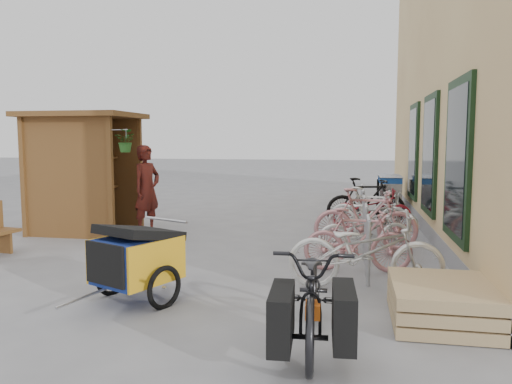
% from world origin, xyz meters
% --- Properties ---
extents(ground, '(80.00, 80.00, 0.00)m').
position_xyz_m(ground, '(0.00, 0.00, 0.00)').
color(ground, gray).
extents(kiosk, '(2.49, 1.65, 2.40)m').
position_xyz_m(kiosk, '(-3.28, 2.47, 1.55)').
color(kiosk, brown).
rests_on(kiosk, ground).
extents(bike_rack, '(0.05, 5.35, 0.86)m').
position_xyz_m(bike_rack, '(2.30, 2.40, 0.52)').
color(bike_rack, '#A5A8AD').
rests_on(bike_rack, ground).
extents(pallet_stack, '(1.00, 1.20, 0.40)m').
position_xyz_m(pallet_stack, '(3.00, -1.40, 0.21)').
color(pallet_stack, tan).
rests_on(pallet_stack, ground).
extents(shopping_carts, '(0.55, 1.85, 0.99)m').
position_xyz_m(shopping_carts, '(3.00, 6.57, 0.58)').
color(shopping_carts, silver).
rests_on(shopping_carts, ground).
extents(child_trailer, '(1.06, 1.60, 0.94)m').
position_xyz_m(child_trailer, '(-0.36, -1.34, 0.52)').
color(child_trailer, navy).
rests_on(child_trailer, ground).
extents(cargo_bike, '(0.77, 1.90, 0.98)m').
position_xyz_m(cargo_bike, '(1.75, -2.25, 0.49)').
color(cargo_bike, black).
rests_on(cargo_bike, ground).
extents(person_kiosk, '(0.64, 0.76, 1.77)m').
position_xyz_m(person_kiosk, '(-1.92, 2.62, 0.88)').
color(person_kiosk, maroon).
rests_on(person_kiosk, ground).
extents(bike_0, '(1.91, 0.69, 1.00)m').
position_xyz_m(bike_0, '(2.25, -0.43, 0.50)').
color(bike_0, silver).
rests_on(bike_0, ground).
extents(bike_1, '(1.53, 0.47, 0.91)m').
position_xyz_m(bike_1, '(2.17, 0.45, 0.46)').
color(bike_1, '#C78185').
rests_on(bike_1, ground).
extents(bike_2, '(1.65, 1.00, 0.82)m').
position_xyz_m(bike_2, '(2.29, 1.51, 0.41)').
color(bike_2, silver).
rests_on(bike_2, ground).
extents(bike_3, '(1.75, 0.49, 1.05)m').
position_xyz_m(bike_3, '(2.31, 1.96, 0.53)').
color(bike_3, '#C78185').
rests_on(bike_3, ground).
extents(bike_4, '(1.80, 1.01, 0.90)m').
position_xyz_m(bike_4, '(2.45, 2.84, 0.45)').
color(bike_4, silver).
rests_on(bike_4, ground).
extents(bike_5, '(1.67, 0.87, 0.96)m').
position_xyz_m(bike_5, '(2.41, 3.10, 0.48)').
color(bike_5, silver).
rests_on(bike_5, ground).
extents(bike_6, '(1.65, 0.61, 0.86)m').
position_xyz_m(bike_6, '(2.48, 3.93, 0.43)').
color(bike_6, maroon).
rests_on(bike_6, ground).
extents(bike_7, '(1.82, 0.92, 1.05)m').
position_xyz_m(bike_7, '(2.39, 4.38, 0.53)').
color(bike_7, black).
rests_on(bike_7, ground).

